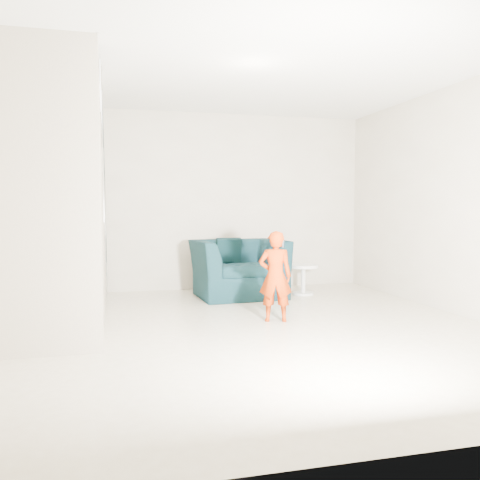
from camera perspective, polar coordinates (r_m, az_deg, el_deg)
The scene contains 12 objects.
floor at distance 5.31m, azimuth 1.63°, elevation -10.03°, with size 5.50×5.50×0.00m, color tan.
ceiling at distance 5.36m, azimuth 1.69°, elevation 19.31°, with size 5.50×5.50×0.00m, color silver.
back_wall at distance 7.84m, azimuth -3.85°, elevation 4.33°, with size 5.00×5.00×0.00m, color #A89D89.
front_wall at distance 2.62m, azimuth 18.38°, elevation 5.61°, with size 5.00×5.00×0.00m, color #A89D89.
right_wall at distance 6.32m, azimuth 24.11°, elevation 4.20°, with size 5.50×5.50×0.00m, color #A89D89.
armchair at distance 7.20m, azimuth -0.16°, elevation -3.18°, with size 1.23×1.08×0.80m, color black.
toddler at distance 5.61m, azimuth 3.98°, elevation -4.08°, with size 0.36×0.24×1.00m, color #8D1A04.
side_table at distance 7.41m, azimuth 7.12°, elevation -3.85°, with size 0.43×0.43×0.43m.
staircase at distance 5.55m, azimuth -20.28°, elevation 0.25°, with size 1.02×3.03×3.62m.
cushion at distance 7.41m, azimuth -1.28°, elevation -1.13°, with size 0.36×0.10×0.34m, color black.
throw at distance 6.96m, azimuth -3.95°, elevation -2.56°, with size 0.05×0.50×0.56m, color black.
phone at distance 5.56m, azimuth 4.84°, elevation -0.33°, with size 0.02×0.05×0.10m, color black.
Camera 1 is at (-1.41, -4.96, 1.25)m, focal length 38.00 mm.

